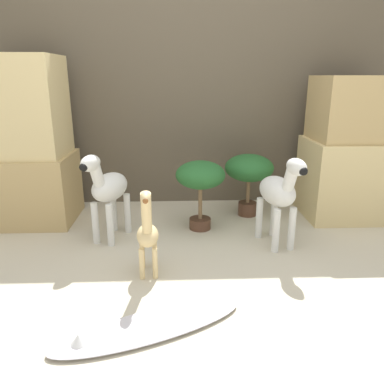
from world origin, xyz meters
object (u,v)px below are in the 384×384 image
potted_palm_front (200,179)px  surfboard (148,326)px  potted_palm_back (249,171)px  zebra_right (279,193)px  giraffe_figurine (147,232)px  zebra_left (108,189)px

potted_palm_front → surfboard: (-0.33, -1.26, -0.40)m
potted_palm_back → surfboard: bearing=-116.4°
zebra_right → potted_palm_front: (-0.54, 0.33, 0.02)m
zebra_right → giraffe_figurine: bearing=-156.1°
zebra_left → surfboard: zebra_left is taller
zebra_left → potted_palm_back: (1.13, 0.47, 0.00)m
zebra_left → surfboard: bearing=-71.7°
giraffe_figurine → potted_palm_back: bearing=51.8°
potted_palm_front → surfboard: 1.36m
giraffe_figurine → potted_palm_front: size_ratio=1.06×
giraffe_figurine → surfboard: bearing=-86.4°
zebra_right → zebra_left: 1.24m
zebra_right → potted_palm_back: zebra_right is taller
zebra_left → potted_palm_back: 1.22m
giraffe_figurine → zebra_left: bearing=120.5°
potted_palm_back → surfboard: (-0.77, -1.55, -0.38)m
zebra_right → zebra_left: size_ratio=1.00×
potted_palm_front → potted_palm_back: 0.53m
potted_palm_back → surfboard: 1.77m
zebra_right → surfboard: bearing=-133.1°
zebra_left → potted_palm_back: bearing=22.5°
potted_palm_front → zebra_left: bearing=-165.7°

